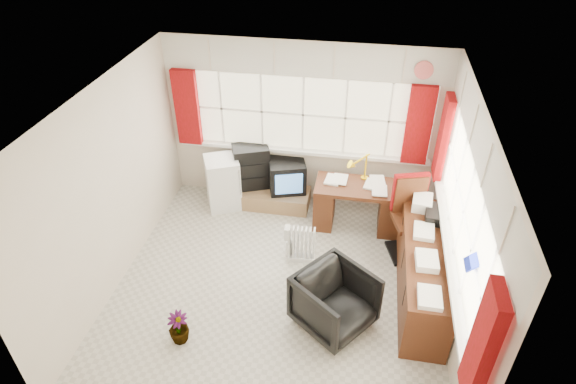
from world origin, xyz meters
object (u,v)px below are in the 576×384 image
(crt_tv, at_px, (287,175))
(desk_lamp, at_px, (366,160))
(office_chair, at_px, (335,301))
(tv_bench, at_px, (264,197))
(task_chair, at_px, (410,213))
(mini_fridge, at_px, (223,183))
(radiator, at_px, (302,247))
(desk, at_px, (357,204))
(credenza, at_px, (422,271))

(crt_tv, bearing_deg, desk_lamp, -9.55)
(office_chair, distance_m, tv_bench, 2.52)
(tv_bench, bearing_deg, office_chair, -59.05)
(task_chair, xyz_separation_m, crt_tv, (-1.79, 0.79, -0.11))
(mini_fridge, bearing_deg, radiator, -37.25)
(task_chair, relative_size, radiator, 2.12)
(task_chair, xyz_separation_m, office_chair, (-0.83, -1.48, -0.25))
(task_chair, bearing_deg, radiator, -160.09)
(tv_bench, xyz_separation_m, crt_tv, (0.34, 0.12, 0.37))
(desk, bearing_deg, radiator, -126.96)
(radiator, distance_m, credenza, 1.56)
(task_chair, relative_size, mini_fridge, 1.40)
(mini_fridge, bearing_deg, desk, -4.45)
(desk_lamp, bearing_deg, office_chair, -95.68)
(credenza, bearing_deg, task_chair, 100.36)
(radiator, bearing_deg, desk, 53.04)
(office_chair, xyz_separation_m, radiator, (-0.53, 0.99, -0.14))
(task_chair, bearing_deg, crt_tv, 156.13)
(desk_lamp, distance_m, mini_fridge, 2.18)
(desk, xyz_separation_m, tv_bench, (-1.43, 0.28, -0.26))
(desk_lamp, bearing_deg, tv_bench, 177.04)
(desk_lamp, distance_m, task_chair, 0.95)
(desk_lamp, relative_size, task_chair, 0.38)
(radiator, xyz_separation_m, mini_fridge, (-1.37, 1.04, 0.19))
(desk, xyz_separation_m, credenza, (0.85, -1.24, 0.01))
(crt_tv, bearing_deg, radiator, -71.57)
(task_chair, height_order, mini_fridge, task_chair)
(tv_bench, xyz_separation_m, mini_fridge, (-0.60, -0.13, 0.28))
(tv_bench, bearing_deg, desk_lamp, -2.96)
(radiator, distance_m, tv_bench, 1.40)
(desk, relative_size, crt_tv, 1.84)
(desk, bearing_deg, mini_fridge, 175.55)
(task_chair, distance_m, crt_tv, 1.96)
(tv_bench, bearing_deg, crt_tv, 19.16)
(office_chair, xyz_separation_m, mini_fridge, (-1.89, 2.03, 0.05))
(office_chair, relative_size, mini_fridge, 0.96)
(desk, xyz_separation_m, office_chair, (-0.14, -1.87, -0.03))
(crt_tv, bearing_deg, task_chair, -23.87)
(tv_bench, bearing_deg, radiator, -56.67)
(desk, distance_m, tv_bench, 1.48)
(task_chair, xyz_separation_m, mini_fridge, (-2.72, 0.55, -0.20))
(desk_lamp, bearing_deg, radiator, -123.94)
(desk, bearing_deg, task_chair, -29.21)
(radiator, bearing_deg, credenza, -13.23)
(desk, bearing_deg, desk_lamp, 71.55)
(desk, bearing_deg, credenza, -55.48)
(desk, height_order, office_chair, desk)
(desk, relative_size, tv_bench, 0.86)
(desk, relative_size, credenza, 0.60)
(office_chair, bearing_deg, tv_bench, 68.65)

